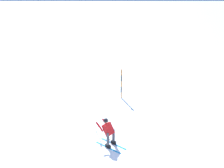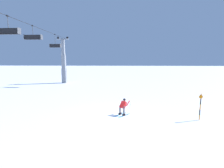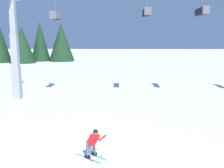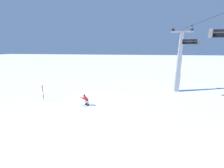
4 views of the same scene
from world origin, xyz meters
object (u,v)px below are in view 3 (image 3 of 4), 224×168
chairlift_seat_middle (201,12)px  chairlift_seat_second (146,12)px  lift_tower_near (15,55)px  chairlift_seat_nearest (55,16)px  skier_carving_main (93,141)px

chairlift_seat_middle → chairlift_seat_second: bearing=180.0°
lift_tower_near → chairlift_seat_nearest: lift_tower_near is taller
skier_carving_main → chairlift_seat_middle: (8.01, 11.93, 6.81)m
lift_tower_near → chairlift_seat_middle: size_ratio=3.96×
lift_tower_near → chairlift_seat_second: (11.38, 0.00, 3.63)m
lift_tower_near → chairlift_seat_middle: (16.01, -0.00, 3.68)m
chairlift_seat_second → chairlift_seat_middle: (4.63, -0.00, 0.05)m
skier_carving_main → chairlift_seat_nearest: (-4.38, 11.93, 6.51)m
skier_carving_main → chairlift_seat_second: (3.38, 11.93, 6.76)m
chairlift_seat_middle → skier_carving_main: bearing=-123.9°
skier_carving_main → chairlift_seat_second: bearing=74.2°
skier_carving_main → chairlift_seat_nearest: 14.28m
skier_carving_main → chairlift_seat_middle: size_ratio=0.68×
lift_tower_near → chairlift_seat_nearest: size_ratio=4.23×
chairlift_seat_middle → lift_tower_near: bearing=180.0°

